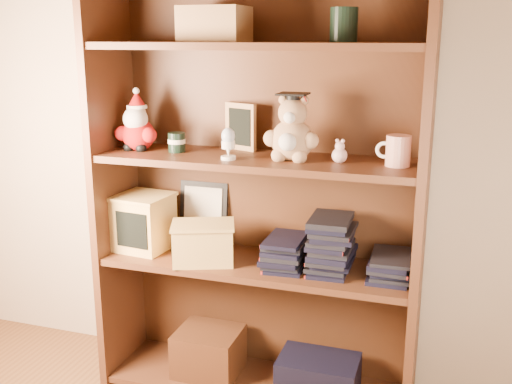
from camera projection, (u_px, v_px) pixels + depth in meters
bookcase at (260, 199)px, 2.23m from camera, size 1.20×0.35×1.60m
shelf_lower at (256, 265)px, 2.25m from camera, size 1.14×0.33×0.02m
shelf_upper at (256, 160)px, 2.15m from camera, size 1.14×0.33×0.02m
santa_plush at (137, 127)px, 2.26m from camera, size 0.17×0.12×0.24m
teachers_tin at (177, 142)px, 2.23m from camera, size 0.07×0.07×0.07m
chalkboard_plaque at (241, 127)px, 2.26m from camera, size 0.14×0.10×0.18m
egg_cup at (228, 143)px, 2.08m from camera, size 0.05×0.05×0.11m
grad_teddy_bear at (292, 134)px, 2.07m from camera, size 0.20×0.17×0.24m
pink_figurine at (340, 153)px, 2.04m from camera, size 0.05×0.05×0.08m
teacher_mug at (397, 151)px, 1.98m from camera, size 0.12×0.08×0.10m
certificate_frame at (203, 213)px, 2.42m from camera, size 0.20×0.05×0.25m
treats_box at (144, 222)px, 2.36m from camera, size 0.22×0.22×0.22m
pencils_box at (203, 243)px, 2.22m from camera, size 0.27×0.24×0.15m
book_stack_left at (284, 251)px, 2.20m from camera, size 0.14×0.20×0.11m
book_stack_mid at (330, 245)px, 2.14m from camera, size 0.14×0.20×0.19m
book_stack_right at (390, 265)px, 2.08m from camera, size 0.14×0.20×0.10m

